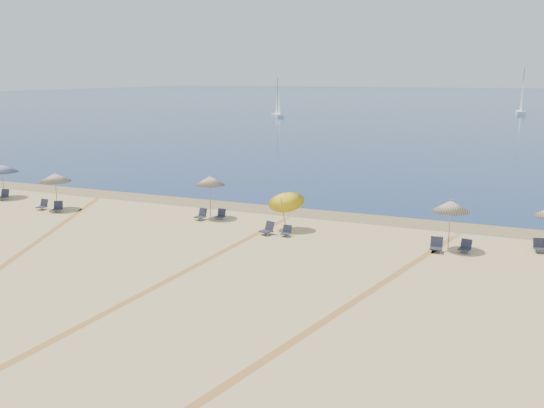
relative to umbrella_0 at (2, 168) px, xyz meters
The scene contains 20 objects.
ocean 205.91m from the umbrella_0, 84.11° to the left, with size 500.00×500.00×0.00m, color #0C2151.
wet_sand 21.57m from the umbrella_0, 10.23° to the left, with size 500.00×500.00×0.00m, color olive.
umbrella_0 is the anchor object (origin of this frame).
umbrella_1 6.44m from the umbrella_0, 13.45° to the right, with size 2.09×2.09×2.43m.
umbrella_2 16.76m from the umbrella_0, ahead, with size 1.85×1.85×2.64m.
umbrella_3 22.18m from the umbrella_0, ahead, with size 2.06×2.11×2.49m.
umbrella_4 31.22m from the umbrella_0, ahead, with size 1.85×1.85×2.56m.
chair_1 2.06m from the umbrella_0, 44.16° to the right, with size 0.71×0.80×0.73m.
chair_2 6.20m from the umbrella_0, 20.26° to the right, with size 0.56×0.65×0.67m.
chair_3 7.53m from the umbrella_0, 17.65° to the right, with size 0.80×0.85×0.69m.
chair_4 16.67m from the umbrella_0, ahead, with size 0.69×0.77×0.68m.
chair_5 17.70m from the umbrella_0, ahead, with size 0.52×0.61×0.63m.
chair_6 21.82m from the umbrella_0, ahead, with size 0.81×0.87×0.72m.
chair_7 22.89m from the umbrella_0, ahead, with size 0.50×0.59×0.59m.
chair_8 30.82m from the umbrella_0, ahead, with size 0.65×0.74×0.73m.
chair_9 32.14m from the umbrella_0, ahead, with size 0.67×0.74×0.65m.
chair_10 35.53m from the umbrella_0, ahead, with size 0.69×0.76×0.67m.
sailboat_0 118.65m from the umbrella_0, 73.14° to the left, with size 2.28×7.06×10.35m.
sailboat_3 86.79m from the umbrella_0, 98.85° to the left, with size 4.38×5.21×8.14m.
tire_tracks 22.58m from the umbrella_0, 28.07° to the right, with size 52.95×40.09×0.00m.
Camera 1 is at (12.82, -10.77, 8.64)m, focal length 38.73 mm.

